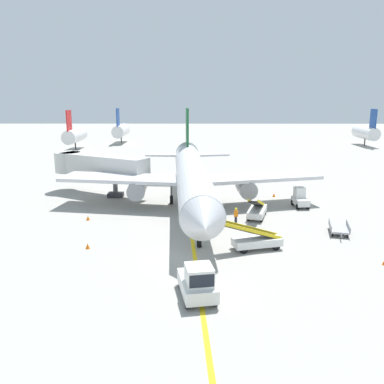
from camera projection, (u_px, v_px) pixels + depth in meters
The scene contains 17 objects.
ground_plane at pixel (188, 257), 30.30m from camera, with size 300.00×300.00×0.00m, color #9E9B93.
taxi_line_yellow at pixel (192, 235), 35.16m from camera, with size 0.30×80.00×0.01m, color yellow.
airliner at pixel (192, 176), 43.23m from camera, with size 28.57×35.32×10.10m.
jet_bridge at pixel (94, 165), 49.12m from camera, with size 12.47×8.40×4.85m.
pushback_tug at pixel (198, 282), 23.98m from camera, with size 2.51×3.88×2.20m.
baggage_tug_near_wing at pixel (300, 198), 43.89m from camera, with size 1.53×2.51×2.10m.
belt_loader_forward_hold at pixel (256, 240), 31.75m from camera, with size 5.16×2.48×2.59m.
belt_loader_aft_hold at pixel (257, 210), 39.96m from camera, with size 2.62×5.16×2.59m.
baggage_cart_loaded at pixel (339, 228), 35.51m from camera, with size 2.17×3.84×0.94m.
ground_crew_marshaller at pixel (236, 216), 37.56m from camera, with size 0.36×0.24×1.70m.
safety_cone_nose_left at pixel (88, 246), 31.97m from camera, with size 0.36×0.36×0.44m, color orange.
safety_cone_nose_right at pixel (217, 195), 48.30m from camera, with size 0.36×0.36×0.44m, color orange.
safety_cone_wingtip_left at pixel (274, 195), 48.45m from camera, with size 0.36×0.36×0.44m, color orange.
safety_cone_tail_area at pixel (88, 218), 39.29m from camera, with size 0.36×0.36×0.44m, color orange.
distant_aircraft_mid_left at pixel (75, 135), 90.18m from camera, with size 3.00×10.10×8.80m.
distant_aircraft_mid_right at pixel (121, 130), 103.17m from camera, with size 3.00×10.10×8.80m.
distant_aircraft_far_right at pixel (366, 132), 97.46m from camera, with size 3.00×10.10×8.80m.
Camera 1 is at (0.43, -28.37, 11.67)m, focal length 38.20 mm.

